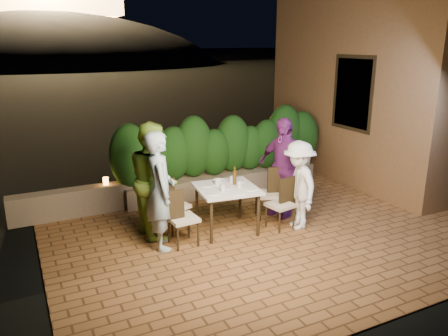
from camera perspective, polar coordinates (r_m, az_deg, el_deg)
ground at (r=7.24m, az=6.63°, el=-8.82°), size 400.00×400.00×0.00m
terrace_floor at (r=7.65m, az=4.58°, el=-7.80°), size 7.00×6.00×0.15m
building_wall at (r=10.41m, az=18.18°, el=12.49°), size 1.60×5.00×5.00m
window_pane at (r=9.56m, az=16.59°, el=9.34°), size 0.08×1.00×1.40m
window_frame at (r=9.55m, az=16.55°, el=9.34°), size 0.06×1.15×1.55m
planter at (r=9.12m, az=-0.07°, el=-1.89°), size 4.20×0.55×0.40m
hedge at (r=8.92m, az=-0.07°, el=2.70°), size 4.00×0.70×1.10m
parapet at (r=8.30m, az=-19.05°, el=-4.29°), size 2.20×0.30×0.50m
hill at (r=66.10m, az=-21.48°, el=8.95°), size 52.00×40.00×22.00m
dining_table at (r=7.23m, az=0.35°, el=-5.35°), size 1.06×1.06×0.75m
plate_nw at (r=6.79m, az=-1.48°, el=-3.36°), size 0.21×0.21×0.01m
plate_sw at (r=7.19m, az=-2.31°, el=-2.26°), size 0.22×0.22×0.01m
plate_ne at (r=7.03m, az=3.38°, el=-2.70°), size 0.24×0.24×0.01m
plate_se at (r=7.38m, az=1.77°, el=-1.74°), size 0.24×0.24×0.01m
plate_centre at (r=7.07m, az=0.15°, el=-2.57°), size 0.21×0.21×0.01m
plate_front at (r=6.81m, az=1.78°, el=-3.31°), size 0.21×0.21×0.01m
glass_nw at (r=6.87m, az=-0.15°, el=-2.64°), size 0.07×0.07×0.12m
glass_sw at (r=7.19m, az=-0.91°, el=-1.80°), size 0.07×0.07×0.12m
glass_ne at (r=7.07m, az=2.01°, el=-2.13°), size 0.07×0.07×0.11m
glass_se at (r=7.29m, az=1.03°, el=-1.52°), size 0.07×0.07×0.12m
beer_bottle at (r=7.19m, az=1.41°, el=-1.00°), size 0.06×0.06×0.31m
bowl at (r=7.36m, az=-0.72°, el=-1.68°), size 0.22×0.22×0.04m
chair_left_front at (r=6.72m, az=-5.38°, el=-6.43°), size 0.44×0.44×0.90m
chair_left_back at (r=7.21m, az=-6.59°, el=-4.78°), size 0.54×0.54×0.92m
chair_right_front at (r=7.36m, az=7.37°, el=-4.66°), size 0.46×0.46×0.85m
chair_right_back at (r=7.74m, az=5.81°, el=-3.24°), size 0.55×0.55×0.93m
diner_blue at (r=6.54m, az=-8.30°, el=-2.96°), size 0.55×0.73×1.80m
diner_green at (r=7.04m, az=-9.23°, el=-1.43°), size 0.70×0.90×1.85m
diner_white at (r=7.31m, az=9.68°, el=-2.24°), size 0.71×1.04×1.49m
diner_purple at (r=7.78m, az=7.65°, el=0.09°), size 0.73×1.13×1.78m
parapet_lamp at (r=8.28m, az=-15.19°, el=-1.67°), size 0.10×0.10×0.14m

